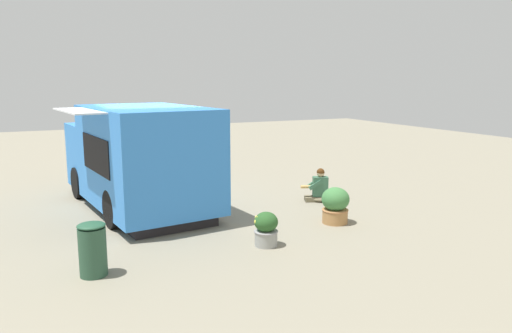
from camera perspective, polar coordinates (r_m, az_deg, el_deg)
ground_plane at (r=12.19m, az=-11.32°, el=-4.23°), size 40.00×40.00×0.00m
food_truck at (r=11.64m, az=-13.70°, el=0.77°), size 5.40×3.14×2.40m
person_customer at (r=12.19m, az=7.39°, el=-2.61°), size 0.61×0.79×0.83m
planter_flowering_near at (r=10.36m, az=9.29°, el=-4.46°), size 0.58×0.58×0.77m
planter_flowering_far at (r=8.87m, az=1.19°, el=-7.30°), size 0.44×0.45×0.63m
trash_bin at (r=7.95m, az=-18.63°, el=-9.15°), size 0.43×0.43×0.85m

